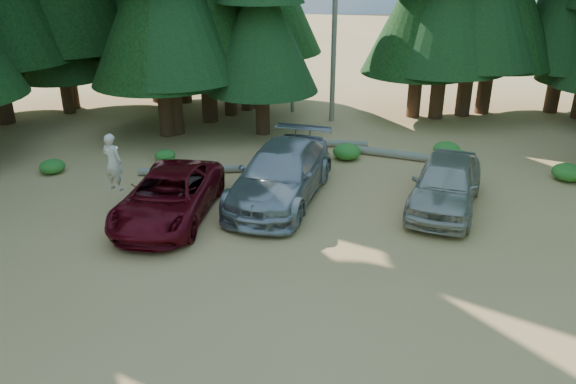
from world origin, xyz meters
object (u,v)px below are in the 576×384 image
Objects in this scene: frisbee_player at (113,162)px; red_pickup at (169,196)px; log_right at (414,156)px; silver_minivan_right at (446,183)px; log_left at (191,170)px; log_mid at (325,143)px; silver_minivan_center at (281,174)px.

red_pickup is at bearing -179.64° from frisbee_player.
red_pickup is at bearing -127.41° from log_right.
silver_minivan_right is 1.28× the size of log_left.
silver_minivan_right is 1.39× the size of log_mid.
silver_minivan_center is 1.21× the size of log_right.
frisbee_player is (-10.45, -0.81, 0.73)m from silver_minivan_right.
frisbee_player is 3.80m from log_left.
silver_minivan_center is 1.24× the size of silver_minivan_right.
silver_minivan_right is 4.45m from log_right.
silver_minivan_right is 0.98× the size of log_right.
silver_minivan_center is at bearing -104.00° from log_mid.
red_pickup is at bearing -140.59° from silver_minivan_center.
log_right is (3.49, -1.41, 0.02)m from log_mid.
log_mid is at bearing 60.07° from red_pickup.
log_mid is at bearing 87.76° from silver_minivan_center.
frisbee_player is 0.53× the size of log_mid.
frisbee_player is 9.42m from log_mid.
silver_minivan_center is 3.28× the size of frisbee_player.
log_right is (4.88, 4.07, -0.72)m from silver_minivan_center.
silver_minivan_center is 5.29m from silver_minivan_right.
log_mid is (1.39, 5.48, -0.74)m from silver_minivan_center.
log_left is (-0.23, 3.69, -0.59)m from red_pickup.
log_mid is (6.56, 6.61, -1.42)m from frisbee_player.
red_pickup is at bearing -153.34° from silver_minivan_right.
log_right reaches higher than log_mid.
red_pickup is 3.72m from silver_minivan_center.
red_pickup is 8.61m from log_mid.
silver_minivan_center is at bearing 30.57° from red_pickup.
frisbee_player is at bearing -127.78° from log_left.
red_pickup reaches higher than log_left.
silver_minivan_center is 5.34m from frisbee_player.
frisbee_player is at bearing 165.76° from red_pickup.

